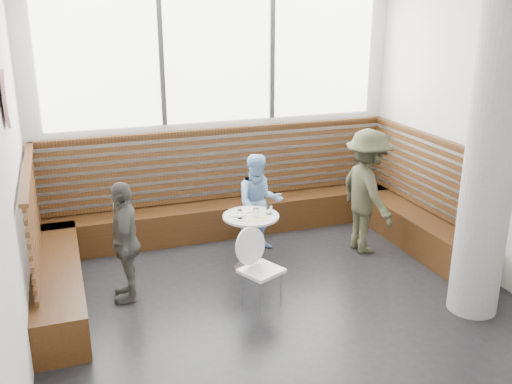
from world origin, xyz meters
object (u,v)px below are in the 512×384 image
object	(u,v)px
concrete_column	(491,163)
child_back	(259,203)
child_left	(125,241)
cafe_table	(251,231)
cafe_chair	(259,261)
adult_man	(367,192)

from	to	relation	value
concrete_column	child_back	size ratio (longest dim) A/B	2.51
child_back	child_left	distance (m)	1.93
cafe_table	cafe_chair	size ratio (longest dim) A/B	0.81
concrete_column	child_left	distance (m)	3.79
child_back	cafe_table	bearing A→B (deg)	-111.28
child_back	concrete_column	bearing A→B (deg)	-45.96
cafe_chair	adult_man	world-z (taller)	adult_man
adult_man	child_back	world-z (taller)	adult_man
cafe_table	adult_man	world-z (taller)	adult_man
concrete_column	adult_man	bearing A→B (deg)	100.58
concrete_column	cafe_chair	bearing A→B (deg)	157.77
concrete_column	cafe_chair	xyz separation A→B (m)	(-2.08, 0.85, -1.11)
adult_man	concrete_column	bearing A→B (deg)	-169.62
child_back	child_left	world-z (taller)	child_left
concrete_column	child_back	xyz separation A→B (m)	(-1.60, 2.19, -0.96)
cafe_table	child_back	size ratio (longest dim) A/B	0.54
child_left	cafe_table	bearing A→B (deg)	107.06
concrete_column	child_left	world-z (taller)	concrete_column
adult_man	child_left	xyz separation A→B (m)	(-3.06, -0.26, -0.13)
concrete_column	cafe_table	bearing A→B (deg)	138.25
concrete_column	cafe_chair	distance (m)	2.50
concrete_column	cafe_chair	size ratio (longest dim) A/B	3.78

